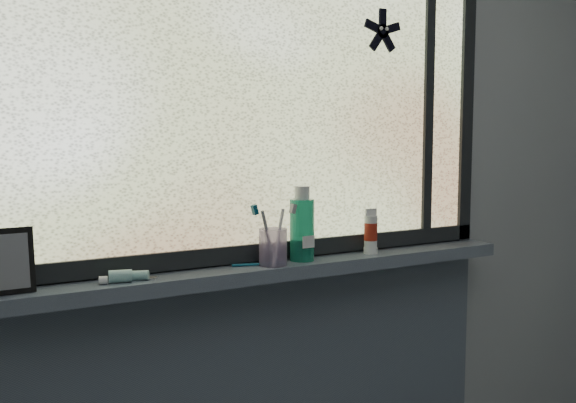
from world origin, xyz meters
The scene contains 13 objects.
wall_back centered at (0.00, 1.30, 1.25)m, with size 3.00×0.01×2.50m, color #9EA3A8.
windowsill centered at (0.00, 1.23, 1.00)m, with size 1.62×0.14×0.04m, color #505B6B.
window_pane centered at (0.00, 1.28, 1.53)m, with size 1.50×0.01×1.00m, color silver.
frame_bottom centered at (0.00, 1.28, 1.05)m, with size 1.60×0.03×0.05m, color black.
frame_right centered at (0.78, 1.28, 1.53)m, with size 0.05×0.03×1.10m, color black.
frame_mullion centered at (0.60, 1.28, 1.53)m, with size 0.04×0.03×1.00m, color black.
starfish_sticker centered at (0.40, 1.27, 1.72)m, with size 0.15×0.02×0.15m, color black, non-canonical shape.
vanity_mirror centered at (-0.73, 1.22, 1.10)m, with size 0.12×0.06×0.16m, color black.
toothpaste_tube centered at (-0.45, 1.21, 1.04)m, with size 0.18×0.04×0.03m, color white, non-canonical shape.
toothbrush_cup centered at (-0.03, 1.21, 1.07)m, with size 0.08×0.08×0.11m, color #C2A4D8.
toothbrush_lying centered at (-0.07, 1.23, 1.03)m, with size 0.18×0.02×0.01m, color navy, non-canonical shape.
mouthwash_bottle centered at (0.08, 1.23, 1.13)m, with size 0.07×0.07×0.18m, color #1C9573.
cream_tube centered at (0.33, 1.22, 1.10)m, with size 0.04×0.04×0.10m, color silver.
Camera 1 is at (-0.89, -0.38, 1.39)m, focal length 40.00 mm.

